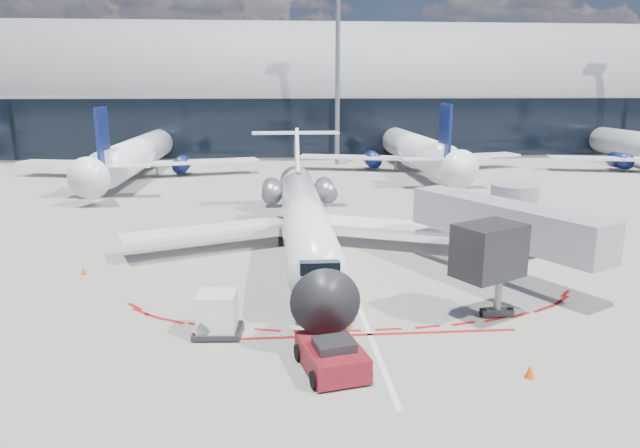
{
  "coord_description": "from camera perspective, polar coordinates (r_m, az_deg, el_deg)",
  "views": [
    {
      "loc": [
        -4.32,
        -35.93,
        11.32
      ],
      "look_at": [
        -1.58,
        -2.02,
        3.08
      ],
      "focal_mm": 32.0,
      "sensor_mm": 36.0,
      "label": 1
    }
  ],
  "objects": [
    {
      "name": "pushback_tug",
      "position": [
        23.81,
        1.17,
        -13.02
      ],
      "size": [
        3.01,
        5.74,
        1.46
      ],
      "rotation": [
        0.0,
        0.0,
        0.21
      ],
      "color": "#570C14",
      "rests_on": "ground"
    },
    {
      "name": "uld_container",
      "position": [
        27.2,
        -10.23,
        -8.88
      ],
      "size": [
        2.3,
        1.99,
        2.05
      ],
      "rotation": [
        0.0,
        0.0,
        -0.06
      ],
      "color": "black",
      "rests_on": "ground"
    },
    {
      "name": "bg_airliner_1",
      "position": [
        77.47,
        -17.77,
        8.88
      ],
      "size": [
        35.81,
        37.91,
        11.58
      ],
      "primitive_type": null,
      "color": "white",
      "rests_on": "ground"
    },
    {
      "name": "apron_centerline",
      "position": [
        39.82,
        1.8,
        -2.9
      ],
      "size": [
        0.25,
        40.0,
        0.01
      ],
      "primitive_type": "cube",
      "color": "silver",
      "rests_on": "ground"
    },
    {
      "name": "safety_cone_right",
      "position": [
        24.86,
        20.24,
        -13.66
      ],
      "size": [
        0.4,
        0.4,
        0.55
      ],
      "primitive_type": "cone",
      "color": "#E24904",
      "rests_on": "ground"
    },
    {
      "name": "bg_airliner_2",
      "position": [
        80.68,
        9.17,
        9.59
      ],
      "size": [
        36.47,
        38.61,
        11.8
      ],
      "primitive_type": null,
      "color": "white",
      "rests_on": "ground"
    },
    {
      "name": "light_mast_centre",
      "position": [
        84.45,
        1.77,
        14.41
      ],
      "size": [
        0.7,
        0.7,
        25.0
      ],
      "primitive_type": "cylinder",
      "color": "slate",
      "rests_on": "ground"
    },
    {
      "name": "apron_stop_bar",
      "position": [
        27.27,
        5.01,
        -10.96
      ],
      "size": [
        14.0,
        0.25,
        0.01
      ],
      "primitive_type": "cube",
      "color": "maroon",
      "rests_on": "ground"
    },
    {
      "name": "regional_jet",
      "position": [
        39.61,
        -1.6,
        0.91
      ],
      "size": [
        25.35,
        31.26,
        7.83
      ],
      "color": "white",
      "rests_on": "ground"
    },
    {
      "name": "terminal_building",
      "position": [
        101.03,
        -2.22,
        12.02
      ],
      "size": [
        150.0,
        24.15,
        24.0
      ],
      "color": "gray",
      "rests_on": "ground"
    },
    {
      "name": "safety_cone_left",
      "position": [
        38.14,
        -22.57,
        -4.38
      ],
      "size": [
        0.32,
        0.32,
        0.44
      ],
      "primitive_type": "cone",
      "color": "#E24904",
      "rests_on": "ground"
    },
    {
      "name": "jet_bridge",
      "position": [
        36.77,
        18.09,
        -0.14
      ],
      "size": [
        10.03,
        15.2,
        4.9
      ],
      "color": "#9B9EA4",
      "rests_on": "ground"
    },
    {
      "name": "ramp_worker",
      "position": [
        27.41,
        2.63,
        -8.67
      ],
      "size": [
        0.72,
        0.52,
        1.86
      ],
      "primitive_type": "imported",
      "rotation": [
        0.0,
        0.0,
        3.25
      ],
      "color": "#DAFF1A",
      "rests_on": "ground"
    },
    {
      "name": "ground",
      "position": [
        37.92,
        2.14,
        -3.77
      ],
      "size": [
        260.0,
        260.0,
        0.0
      ],
      "primitive_type": "plane",
      "color": "gray",
      "rests_on": "ground"
    }
  ]
}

